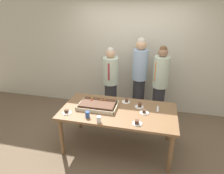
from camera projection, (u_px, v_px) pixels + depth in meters
ground_plane at (118, 146)px, 3.73m from camera, size 12.00×12.00×0.00m
interior_back_panel at (133, 47)px, 4.56m from camera, size 8.00×0.12×3.00m
party_table at (118, 114)px, 3.46m from camera, size 1.94×0.99×0.75m
sheet_cake at (98, 105)px, 3.51m from camera, size 0.66×0.43×0.11m
plated_slice_near_left at (144, 112)px, 3.33m from camera, size 0.15×0.15×0.07m
plated_slice_near_right at (126, 101)px, 3.69m from camera, size 0.15×0.15×0.06m
plated_slice_far_left at (137, 123)px, 3.04m from camera, size 0.15×0.15×0.07m
plated_slice_far_right at (67, 112)px, 3.33m from camera, size 0.15×0.15×0.07m
plated_slice_center_front at (140, 106)px, 3.51m from camera, size 0.15×0.15×0.08m
drink_cup_nearest at (99, 119)px, 3.07m from camera, size 0.07×0.07×0.10m
drink_cup_middle at (87, 115)px, 3.20m from camera, size 0.07×0.07×0.10m
cake_server_utensil at (158, 109)px, 3.46m from camera, size 0.03×0.20×0.01m
person_serving_front at (160, 84)px, 4.19m from camera, size 0.31×0.31×1.66m
person_green_shirt_behind at (111, 83)px, 4.33m from camera, size 0.33×0.33×1.60m
person_striped_tie_right at (139, 77)px, 4.35m from camera, size 0.32×0.32×1.78m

